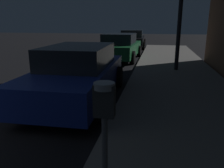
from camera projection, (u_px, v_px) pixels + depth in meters
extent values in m
cylinder|color=#59595B|center=(105.00, 166.00, 2.20)|extent=(0.06, 0.06, 1.04)
cube|color=#333333|center=(104.00, 101.00, 2.02)|extent=(0.19, 0.11, 0.30)
cylinder|color=#999EA5|center=(104.00, 86.00, 1.98)|extent=(0.19, 0.19, 0.06)
cube|color=black|center=(98.00, 96.00, 2.02)|extent=(0.01, 0.08, 0.11)
cube|color=navy|center=(78.00, 78.00, 6.03)|extent=(1.88, 4.51, 0.64)
cube|color=#1E2328|center=(78.00, 56.00, 5.97)|extent=(1.61, 2.33, 0.56)
cylinder|color=black|center=(66.00, 74.00, 7.55)|extent=(0.24, 0.67, 0.66)
cylinder|color=black|center=(118.00, 77.00, 7.26)|extent=(0.24, 0.67, 0.66)
cylinder|color=black|center=(20.00, 102.00, 4.92)|extent=(0.24, 0.67, 0.66)
cylinder|color=black|center=(99.00, 107.00, 4.63)|extent=(0.24, 0.67, 0.66)
cube|color=#19592D|center=(120.00, 49.00, 12.57)|extent=(1.95, 4.40, 0.64)
cube|color=#1E2328|center=(119.00, 39.00, 12.20)|extent=(1.65, 2.09, 0.56)
cylinder|color=black|center=(110.00, 50.00, 14.09)|extent=(0.24, 0.67, 0.66)
cylinder|color=black|center=(139.00, 51.00, 13.69)|extent=(0.24, 0.67, 0.66)
cylinder|color=black|center=(98.00, 56.00, 11.57)|extent=(0.24, 0.67, 0.66)
cylinder|color=black|center=(133.00, 58.00, 11.17)|extent=(0.24, 0.67, 0.66)
cube|color=black|center=(132.00, 41.00, 18.31)|extent=(1.95, 4.34, 0.64)
cube|color=#1E2328|center=(132.00, 34.00, 18.04)|extent=(1.67, 2.00, 0.56)
cylinder|color=black|center=(123.00, 42.00, 19.79)|extent=(0.24, 0.67, 0.66)
cylinder|color=black|center=(144.00, 43.00, 19.49)|extent=(0.24, 0.67, 0.66)
cylinder|color=black|center=(119.00, 45.00, 17.26)|extent=(0.24, 0.67, 0.66)
cylinder|color=black|center=(143.00, 46.00, 16.96)|extent=(0.24, 0.67, 0.66)
cylinder|color=black|center=(181.00, 6.00, 8.58)|extent=(0.16, 0.16, 4.94)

